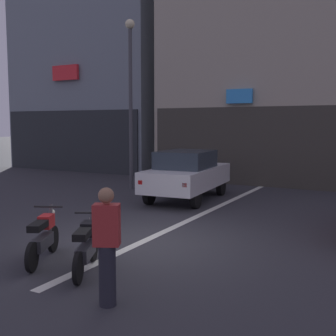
% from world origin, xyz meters
% --- Properties ---
extents(ground_plane, '(120.00, 120.00, 0.00)m').
position_xyz_m(ground_plane, '(0.00, 0.00, 0.00)').
color(ground_plane, '#333338').
extents(lane_centre_line, '(0.20, 18.00, 0.01)m').
position_xyz_m(lane_centre_line, '(0.00, 6.00, 0.00)').
color(lane_centre_line, silver).
rests_on(lane_centre_line, ground).
extents(building_corner_left, '(8.93, 8.78, 14.69)m').
position_xyz_m(building_corner_left, '(-10.53, 14.02, 7.33)').
color(building_corner_left, gray).
rests_on(building_corner_left, ground).
extents(building_mid_block, '(10.50, 9.78, 11.30)m').
position_xyz_m(building_mid_block, '(0.21, 14.02, 5.64)').
color(building_mid_block, '#B2A893').
rests_on(building_mid_block, ground).
extents(car_white_crossing_near, '(2.08, 4.23, 1.64)m').
position_xyz_m(car_white_crossing_near, '(-1.36, 5.09, 0.89)').
color(car_white_crossing_near, black).
rests_on(car_white_crossing_near, ground).
extents(car_blue_down_street, '(1.94, 4.17, 1.64)m').
position_xyz_m(car_blue_down_street, '(1.64, 13.51, 0.89)').
color(car_blue_down_street, black).
rests_on(car_blue_down_street, ground).
extents(street_lamp, '(0.36, 0.36, 6.42)m').
position_xyz_m(street_lamp, '(-4.31, 6.20, 3.93)').
color(street_lamp, '#47474C').
rests_on(street_lamp, ground).
extents(motorcycle_red_row_leftmost, '(0.80, 1.53, 0.98)m').
position_xyz_m(motorcycle_red_row_leftmost, '(-0.94, -1.85, 0.46)').
color(motorcycle_red_row_leftmost, black).
rests_on(motorcycle_red_row_leftmost, ground).
extents(motorcycle_black_row_left_mid, '(0.81, 1.53, 0.98)m').
position_xyz_m(motorcycle_black_row_left_mid, '(0.11, -1.90, 0.46)').
color(motorcycle_black_row_left_mid, black).
rests_on(motorcycle_black_row_left_mid, ground).
extents(person_by_motorcycles, '(0.42, 0.35, 1.67)m').
position_xyz_m(person_by_motorcycles, '(1.26, -2.84, 0.86)').
color(person_by_motorcycles, '#23232D').
rests_on(person_by_motorcycles, ground).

